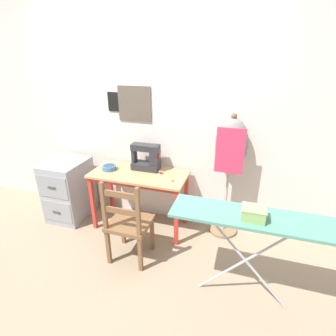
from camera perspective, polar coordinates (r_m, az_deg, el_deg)
name	(u,v)px	position (r m, az deg, el deg)	size (l,w,h in m)	color
ground_plane	(133,237)	(3.14, -7.68, -14.72)	(14.00, 14.00, 0.00)	gray
wall_back	(147,117)	(3.07, -4.49, 11.03)	(10.00, 0.07, 2.55)	silver
sewing_table	(139,181)	(3.00, -6.40, -2.84)	(1.09, 0.51, 0.70)	tan
sewing_machine	(147,158)	(3.01, -4.51, 2.20)	(0.34, 0.16, 0.33)	#28282D
fabric_bowl	(109,167)	(3.11, -12.68, 0.11)	(0.16, 0.16, 0.05)	teal
scissors	(175,181)	(2.77, 1.59, -2.89)	(0.12, 0.04, 0.01)	silver
thread_spool_near_machine	(161,173)	(2.93, -1.62, -1.02)	(0.04, 0.04, 0.04)	red
wooden_chair	(128,224)	(2.64, -8.62, -11.88)	(0.40, 0.38, 0.90)	brown
filing_cabinet	(69,190)	(3.53, -20.76, -4.42)	(0.44, 0.55, 0.75)	#93999E
dress_form	(231,151)	(2.81, 13.47, 3.53)	(0.33, 0.32, 1.40)	#846647
ironing_board	(251,221)	(2.10, 17.71, -10.96)	(1.22, 0.33, 0.84)	#518E7A
storage_box	(253,213)	(2.02, 18.10, -9.38)	(0.17, 0.14, 0.10)	#8EB266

